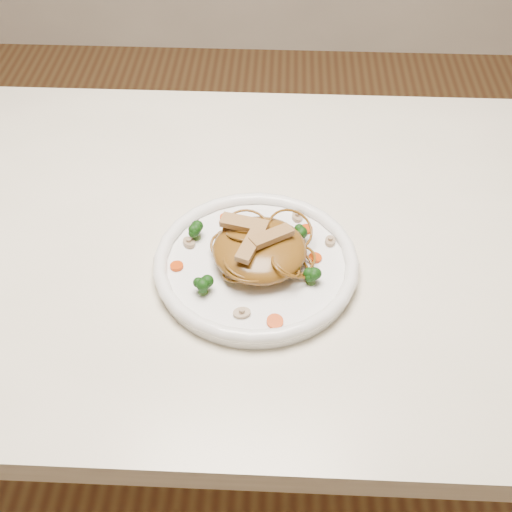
{
  "coord_description": "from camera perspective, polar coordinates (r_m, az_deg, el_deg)",
  "views": [
    {
      "loc": [
        0.09,
        -0.75,
        1.45
      ],
      "look_at": [
        0.06,
        -0.08,
        0.78
      ],
      "focal_mm": 46.54,
      "sensor_mm": 36.0,
      "label": 1
    }
  ],
  "objects": [
    {
      "name": "ground",
      "position": [
        1.63,
        -1.9,
        -17.45
      ],
      "size": [
        4.0,
        4.0,
        0.0
      ],
      "primitive_type": "plane",
      "color": "brown",
      "rests_on": "ground"
    },
    {
      "name": "chicken_a",
      "position": [
        0.92,
        1.35,
        1.71
      ],
      "size": [
        0.06,
        0.06,
        0.01
      ],
      "primitive_type": "cube",
      "rotation": [
        0.0,
        0.0,
        0.64
      ],
      "color": "tan",
      "rests_on": "noodle_mound"
    },
    {
      "name": "noodle_mound",
      "position": [
        0.94,
        0.3,
        0.55
      ],
      "size": [
        0.17,
        0.17,
        0.04
      ],
      "primitive_type": "ellipsoid",
      "rotation": [
        0.0,
        0.0,
        -0.35
      ],
      "color": "brown",
      "rests_on": "plate"
    },
    {
      "name": "chicken_b",
      "position": [
        0.94,
        -1.01,
        2.8
      ],
      "size": [
        0.07,
        0.04,
        0.01
      ],
      "primitive_type": "cube",
      "rotation": [
        0.0,
        0.0,
        2.88
      ],
      "color": "tan",
      "rests_on": "noodle_mound"
    },
    {
      "name": "carrot_3",
      "position": [
        1.02,
        -2.5,
        3.31
      ],
      "size": [
        0.03,
        0.03,
        0.0
      ],
      "primitive_type": "cylinder",
      "rotation": [
        0.0,
        0.0,
        0.37
      ],
      "color": "#CF4707",
      "rests_on": "plate"
    },
    {
      "name": "mushroom_0",
      "position": [
        0.89,
        -1.23,
        -4.93
      ],
      "size": [
        0.03,
        0.03,
        0.01
      ],
      "primitive_type": "cylinder",
      "rotation": [
        0.0,
        0.0,
        0.19
      ],
      "color": "tan",
      "rests_on": "plate"
    },
    {
      "name": "broccoli_1",
      "position": [
        0.98,
        -5.2,
        2.21
      ],
      "size": [
        0.03,
        0.03,
        0.03
      ],
      "primitive_type": null,
      "rotation": [
        0.0,
        0.0,
        0.24
      ],
      "color": "#113A0C",
      "rests_on": "plate"
    },
    {
      "name": "carrot_2",
      "position": [
        0.96,
        5.1,
        -0.14
      ],
      "size": [
        0.02,
        0.02,
        0.0
      ],
      "primitive_type": "cylinder",
      "rotation": [
        0.0,
        0.0,
        -0.16
      ],
      "color": "#CF4707",
      "rests_on": "plate"
    },
    {
      "name": "mushroom_1",
      "position": [
        0.99,
        6.38,
        1.27
      ],
      "size": [
        0.02,
        0.02,
        0.01
      ],
      "primitive_type": "cylinder",
      "rotation": [
        0.0,
        0.0,
        1.47
      ],
      "color": "tan",
      "rests_on": "plate"
    },
    {
      "name": "carrot_0",
      "position": [
        1.0,
        4.34,
        2.31
      ],
      "size": [
        0.02,
        0.02,
        0.0
      ],
      "primitive_type": "cylinder",
      "rotation": [
        0.0,
        0.0,
        0.24
      ],
      "color": "#CF4707",
      "rests_on": "plate"
    },
    {
      "name": "broccoli_2",
      "position": [
        0.91,
        -4.62,
        -2.53
      ],
      "size": [
        0.03,
        0.03,
        0.03
      ],
      "primitive_type": null,
      "rotation": [
        0.0,
        0.0,
        0.05
      ],
      "color": "#113A0C",
      "rests_on": "plate"
    },
    {
      "name": "table",
      "position": [
        1.1,
        -2.7,
        -1.55
      ],
      "size": [
        1.2,
        0.8,
        0.75
      ],
      "color": "white",
      "rests_on": "ground"
    },
    {
      "name": "carrot_1",
      "position": [
        0.95,
        -6.83,
        -0.87
      ],
      "size": [
        0.03,
        0.03,
        0.0
      ],
      "primitive_type": "cylinder",
      "rotation": [
        0.0,
        0.0,
        -0.43
      ],
      "color": "#CF4707",
      "rests_on": "plate"
    },
    {
      "name": "plate",
      "position": [
        0.96,
        0.0,
        -0.93
      ],
      "size": [
        0.38,
        0.38,
        0.02
      ],
      "primitive_type": "cylinder",
      "rotation": [
        0.0,
        0.0,
        0.4
      ],
      "color": "white",
      "rests_on": "table"
    },
    {
      "name": "mushroom_3",
      "position": [
        1.02,
        3.57,
        3.39
      ],
      "size": [
        0.03,
        0.03,
        0.01
      ],
      "primitive_type": "cylinder",
      "rotation": [
        0.0,
        0.0,
        1.67
      ],
      "color": "tan",
      "rests_on": "plate"
    },
    {
      "name": "broccoli_0",
      "position": [
        0.98,
        3.77,
        1.98
      ],
      "size": [
        0.03,
        0.03,
        0.03
      ],
      "primitive_type": null,
      "rotation": [
        0.0,
        0.0,
        -0.09
      ],
      "color": "#113A0C",
      "rests_on": "plate"
    },
    {
      "name": "broccoli_3",
      "position": [
        0.92,
        4.78,
        -1.71
      ],
      "size": [
        0.02,
        0.02,
        0.03
      ],
      "primitive_type": null,
      "rotation": [
        0.0,
        0.0,
        0.1
      ],
      "color": "#113A0C",
      "rests_on": "plate"
    },
    {
      "name": "chicken_c",
      "position": [
        0.91,
        -0.5,
        0.95
      ],
      "size": [
        0.04,
        0.07,
        0.01
      ],
      "primitive_type": "cube",
      "rotation": [
        0.0,
        0.0,
        4.38
      ],
      "color": "tan",
      "rests_on": "noodle_mound"
    },
    {
      "name": "mushroom_2",
      "position": [
        0.98,
        -5.78,
        1.16
      ],
      "size": [
        0.03,
        0.03,
        0.01
      ],
      "primitive_type": "cylinder",
      "rotation": [
        0.0,
        0.0,
        -1.08
      ],
      "color": "tan",
      "rests_on": "plate"
    },
    {
      "name": "carrot_4",
      "position": [
        0.88,
        1.64,
        -5.65
      ],
      "size": [
        0.03,
        0.03,
        0.0
      ],
      "primitive_type": "cylinder",
      "rotation": [
        0.0,
        0.0,
        -0.26
      ],
      "color": "#CF4707",
      "rests_on": "plate"
    }
  ]
}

